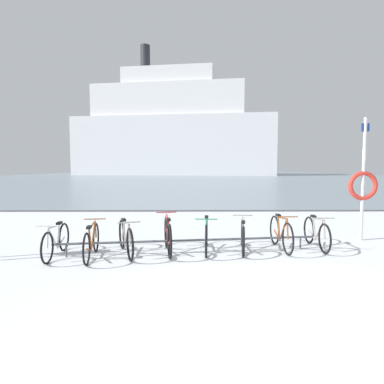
# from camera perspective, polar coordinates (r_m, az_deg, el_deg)

# --- Properties ---
(ground) EXTENTS (80.00, 132.00, 0.08)m
(ground) POSITION_cam_1_polar(r_m,az_deg,el_deg) (57.65, 0.54, 2.60)
(ground) COLOR silver
(bike_rack) EXTENTS (5.72, 0.75, 0.31)m
(bike_rack) POSITION_cam_1_polar(r_m,az_deg,el_deg) (7.16, -0.56, -8.61)
(bike_rack) COLOR #4C5156
(bike_rack) RESTS_ON ground
(bicycle_0) EXTENTS (0.46, 1.62, 0.75)m
(bicycle_0) POSITION_cam_1_polar(r_m,az_deg,el_deg) (7.40, -22.89, -7.98)
(bicycle_0) COLOR black
(bicycle_0) RESTS_ON ground
(bicycle_1) EXTENTS (0.46, 1.67, 0.76)m
(bicycle_1) POSITION_cam_1_polar(r_m,az_deg,el_deg) (7.08, -17.32, -8.35)
(bicycle_1) COLOR black
(bicycle_1) RESTS_ON ground
(bicycle_2) EXTENTS (0.71, 1.66, 0.79)m
(bicycle_2) POSITION_cam_1_polar(r_m,az_deg,el_deg) (7.16, -11.65, -8.00)
(bicycle_2) COLOR black
(bicycle_2) RESTS_ON ground
(bicycle_3) EXTENTS (0.46, 1.71, 0.85)m
(bicycle_3) POSITION_cam_1_polar(r_m,az_deg,el_deg) (7.18, -4.30, -7.67)
(bicycle_3) COLOR black
(bicycle_3) RESTS_ON ground
(bicycle_4) EXTENTS (0.46, 1.74, 0.81)m
(bicycle_4) POSITION_cam_1_polar(r_m,az_deg,el_deg) (7.28, 2.57, -7.61)
(bicycle_4) COLOR black
(bicycle_4) RESTS_ON ground
(bicycle_5) EXTENTS (0.46, 1.60, 0.76)m
(bicycle_5) POSITION_cam_1_polar(r_m,az_deg,el_deg) (7.39, 8.97, -7.67)
(bicycle_5) COLOR black
(bicycle_5) RESTS_ON ground
(bicycle_6) EXTENTS (0.46, 1.67, 0.83)m
(bicycle_6) POSITION_cam_1_polar(r_m,az_deg,el_deg) (7.69, 15.42, -7.05)
(bicycle_6) COLOR black
(bicycle_6) RESTS_ON ground
(bicycle_7) EXTENTS (0.46, 1.63, 0.79)m
(bicycle_7) POSITION_cam_1_polar(r_m,az_deg,el_deg) (8.08, 21.13, -6.79)
(bicycle_7) COLOR black
(bicycle_7) RESTS_ON ground
(rescue_post) EXTENTS (0.75, 0.11, 3.13)m
(rescue_post) POSITION_cam_1_polar(r_m,az_deg,el_deg) (9.30, 27.99, 1.44)
(rescue_post) COLOR silver
(rescue_post) RESTS_ON ground
(ferry_ship) EXTENTS (45.59, 18.31, 29.16)m
(ferry_ship) POSITION_cam_1_polar(r_m,az_deg,el_deg) (74.63, -3.39, 10.58)
(ferry_ship) COLOR white
(ferry_ship) RESTS_ON ground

